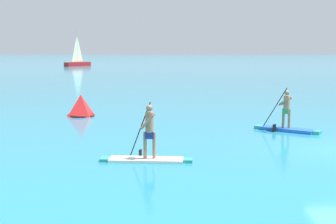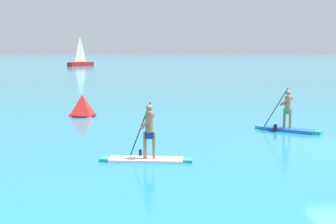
{
  "view_description": "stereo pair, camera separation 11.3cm",
  "coord_description": "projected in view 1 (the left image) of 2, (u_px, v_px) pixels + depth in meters",
  "views": [
    {
      "loc": [
        -6.38,
        -16.7,
        3.59
      ],
      "look_at": [
        -6.42,
        4.26,
        0.8
      ],
      "focal_mm": 52.18,
      "sensor_mm": 36.0,
      "label": 1
    },
    {
      "loc": [
        -6.27,
        -16.7,
        3.59
      ],
      "look_at": [
        -6.42,
        4.26,
        0.8
      ],
      "focal_mm": 52.18,
      "sensor_mm": 36.0,
      "label": 2
    }
  ],
  "objects": [
    {
      "name": "paddleboarder_mid_center",
      "position": [
        287.0,
        123.0,
        20.93
      ],
      "size": [
        2.62,
        1.99,
        1.92
      ],
      "rotation": [
        0.0,
        0.0,
        2.54
      ],
      "color": "blue",
      "rests_on": "ground"
    },
    {
      "name": "paddleboarder_near_left",
      "position": [
        148.0,
        149.0,
        15.41
      ],
      "size": [
        2.95,
        0.99,
        1.89
      ],
      "rotation": [
        0.0,
        0.0,
        3.07
      ],
      "color": "white",
      "rests_on": "ground"
    },
    {
      "name": "race_marker_buoy",
      "position": [
        82.0,
        107.0,
        25.54
      ],
      "size": [
        1.66,
        1.66,
        1.13
      ],
      "color": "red",
      "rests_on": "ground"
    },
    {
      "name": "sailboat_left_horizon",
      "position": [
        78.0,
        62.0,
        92.76
      ],
      "size": [
        4.6,
        4.95,
        7.34
      ],
      "rotation": [
        0.0,
        0.0,
        3.99
      ],
      "color": "#A51E1E",
      "rests_on": "ground"
    }
  ]
}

